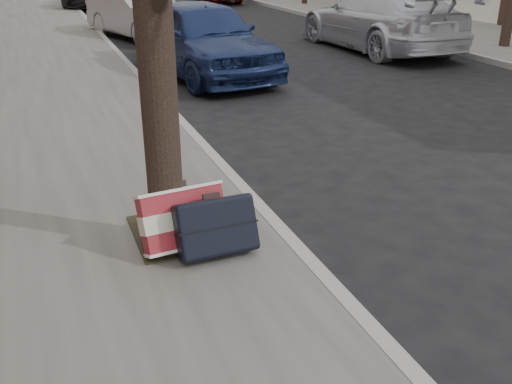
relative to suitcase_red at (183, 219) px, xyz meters
name	(u,v)px	position (x,y,z in m)	size (l,w,h in m)	color
ground	(478,269)	(2.08, -0.94, -0.37)	(120.00, 120.00, 0.00)	black
near_sidewalk	(2,30)	(-1.62, 14.06, -0.31)	(5.00, 70.00, 0.12)	slate
far_sidewalk	(360,13)	(9.88, 14.06, -0.31)	(4.00, 70.00, 0.12)	gray
dirt_patch	(187,230)	(0.08, 0.26, -0.24)	(0.85, 0.85, 0.01)	black
suitcase_red	(183,219)	(0.00, 0.00, 0.00)	(0.65, 0.18, 0.47)	maroon
suitcase_navy	(216,226)	(0.20, -0.19, -0.01)	(0.61, 0.20, 0.43)	black
car_near_front	(203,38)	(2.06, 6.53, 0.33)	(1.65, 4.10, 1.40)	navy
car_near_mid	(140,14)	(1.81, 11.47, 0.26)	(1.33, 3.81, 1.26)	#A2A5A9
car_far_front	(379,19)	(6.62, 7.77, 0.33)	(1.97, 4.84, 1.40)	#B7B9BF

